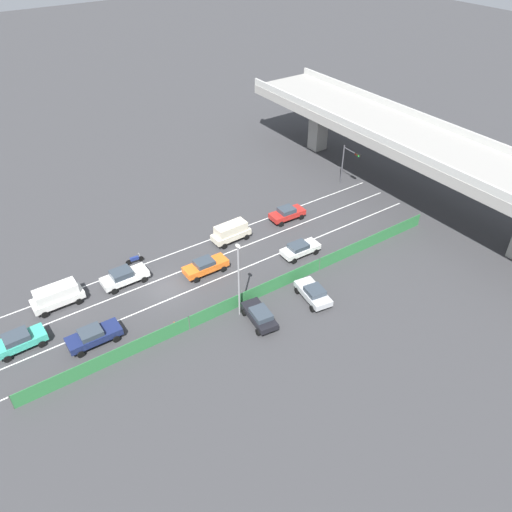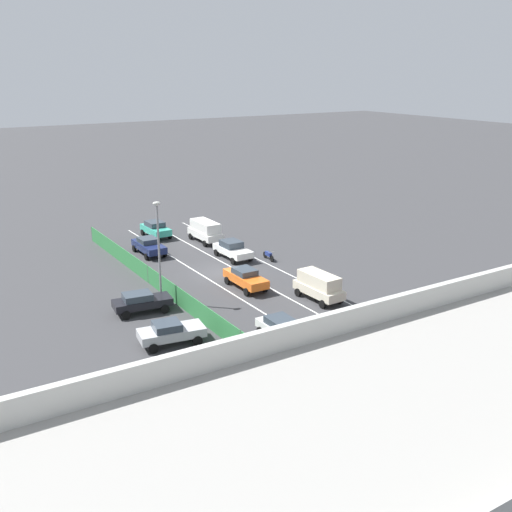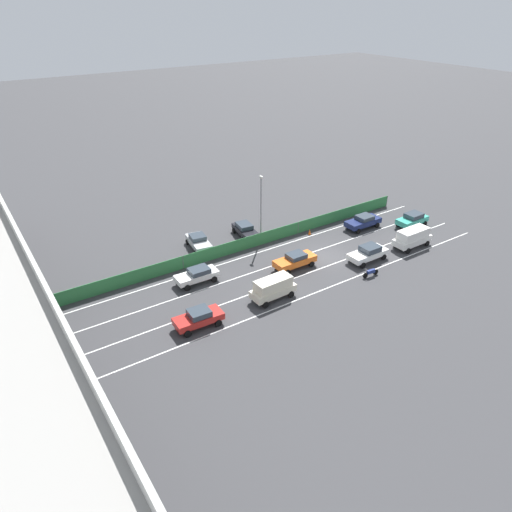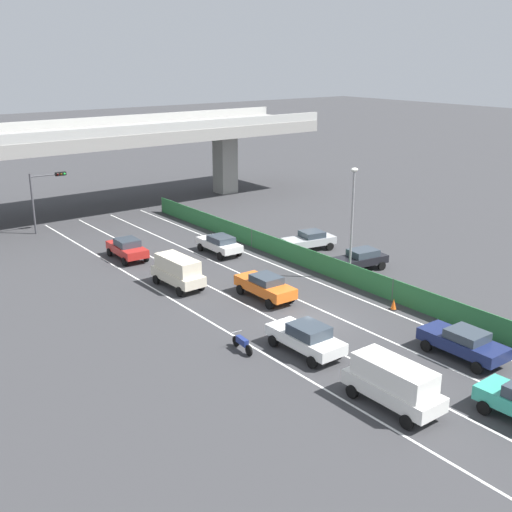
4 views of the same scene
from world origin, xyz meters
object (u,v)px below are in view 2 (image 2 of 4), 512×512
(car_taxi_teal, at_px, (156,228))
(motorcycle, at_px, (268,255))
(street_lamp, at_px, (159,244))
(traffic_cone, at_px, (155,274))
(car_van_white, at_px, (205,230))
(car_sedan_red, at_px, (390,324))
(parked_wagon_silver, at_px, (171,332))
(parked_sedan_dark, at_px, (141,301))
(car_sedan_navy, at_px, (149,245))
(car_taxi_orange, at_px, (245,277))
(car_sedan_white, at_px, (233,249))
(car_hatchback_white, at_px, (283,329))
(car_van_cream, at_px, (319,285))

(car_taxi_teal, distance_m, motorcycle, 14.25)
(street_lamp, bearing_deg, traffic_cone, -108.31)
(car_van_white, relative_size, car_taxi_teal, 1.11)
(car_sedan_red, distance_m, parked_wagon_silver, 14.53)
(parked_sedan_dark, bearing_deg, car_sedan_red, 134.63)
(street_lamp, bearing_deg, parked_wagon_silver, 71.43)
(traffic_cone, bearing_deg, car_taxi_teal, -113.20)
(car_sedan_navy, relative_size, motorcycle, 2.38)
(car_taxi_orange, distance_m, parked_wagon_silver, 11.44)
(car_sedan_white, xyz_separation_m, motorcycle, (-2.60, 2.21, -0.45))
(parked_sedan_dark, bearing_deg, traffic_cone, -120.11)
(car_hatchback_white, height_order, car_taxi_orange, car_taxi_orange)
(car_van_cream, xyz_separation_m, motorcycle, (-2.25, -10.59, -0.75))
(car_sedan_navy, height_order, motorcycle, car_sedan_navy)
(street_lamp, bearing_deg, car_hatchback_white, 111.59)
(car_van_cream, xyz_separation_m, car_taxi_orange, (3.44, -5.26, -0.32))
(car_hatchback_white, relative_size, car_sedan_white, 0.94)
(car_taxi_orange, bearing_deg, car_van_cream, 123.16)
(motorcycle, height_order, parked_sedan_dark, parked_sedan_dark)
(car_taxi_orange, distance_m, car_taxi_teal, 18.33)
(car_sedan_red, bearing_deg, traffic_cone, -65.90)
(car_sedan_navy, distance_m, motorcycle, 11.62)
(traffic_cone, bearing_deg, car_sedan_white, -171.57)
(car_van_white, xyz_separation_m, car_sedan_red, (0.16, 27.04, -0.34))
(car_van_cream, height_order, car_taxi_teal, car_van_cream)
(car_hatchback_white, bearing_deg, car_sedan_white, -109.50)
(car_van_cream, height_order, traffic_cone, car_van_cream)
(car_sedan_navy, bearing_deg, parked_sedan_dark, 65.57)
(parked_wagon_silver, bearing_deg, parked_sedan_dark, -93.42)
(street_lamp, bearing_deg, parked_sedan_dark, 24.73)
(car_hatchback_white, bearing_deg, car_van_white, -105.54)
(car_sedan_red, bearing_deg, car_taxi_orange, -75.44)
(car_sedan_white, distance_m, parked_wagon_silver, 18.76)
(car_sedan_navy, bearing_deg, car_van_white, -171.13)
(car_sedan_white, height_order, car_taxi_teal, car_taxi_teal)
(car_sedan_red, bearing_deg, car_sedan_white, -89.15)
(car_sedan_white, relative_size, parked_wagon_silver, 1.03)
(car_sedan_navy, distance_m, car_taxi_orange, 13.28)
(car_van_white, distance_m, street_lamp, 17.55)
(car_sedan_navy, relative_size, car_van_cream, 1.04)
(street_lamp, bearing_deg, motorcycle, -159.54)
(motorcycle, bearing_deg, street_lamp, 20.46)
(car_sedan_red, relative_size, car_van_cream, 0.97)
(car_van_cream, bearing_deg, motorcycle, -101.99)
(car_hatchback_white, height_order, car_van_cream, car_van_cream)
(street_lamp, height_order, traffic_cone, street_lamp)
(car_van_white, xyz_separation_m, car_taxi_teal, (3.66, -4.38, -0.30))
(car_van_cream, relative_size, parked_sedan_dark, 1.01)
(parked_sedan_dark, bearing_deg, car_sedan_white, -147.10)
(car_sedan_red, xyz_separation_m, parked_sedan_dark, (12.54, -12.70, -0.03))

